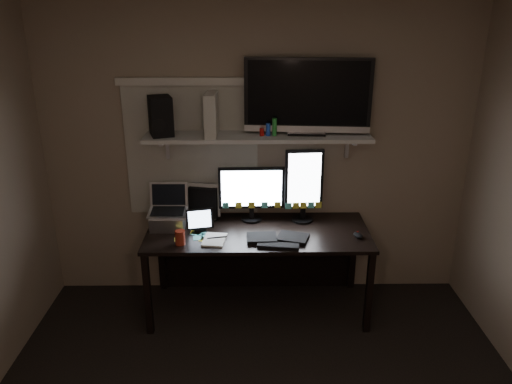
{
  "coord_description": "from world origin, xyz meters",
  "views": [
    {
      "loc": [
        -0.06,
        -2.25,
        2.45
      ],
      "look_at": [
        -0.02,
        1.25,
        1.13
      ],
      "focal_mm": 35.0,
      "sensor_mm": 36.0,
      "label": 1
    }
  ],
  "objects_px": {
    "monitor_portrait": "(304,185)",
    "keyboard": "(277,238)",
    "cup": "(180,237)",
    "tv": "(308,97)",
    "mouse": "(358,235)",
    "game_console": "(211,114)",
    "monitor_landscape": "(252,194)",
    "tablet": "(200,220)",
    "desk": "(258,244)",
    "speaker": "(161,116)",
    "laptop": "(167,208)"
  },
  "relations": [
    {
      "from": "monitor_portrait",
      "to": "tv",
      "type": "height_order",
      "value": "tv"
    },
    {
      "from": "monitor_landscape",
      "to": "cup",
      "type": "distance_m",
      "value": 0.73
    },
    {
      "from": "mouse",
      "to": "game_console",
      "type": "distance_m",
      "value": 1.5
    },
    {
      "from": "desk",
      "to": "monitor_landscape",
      "type": "xyz_separation_m",
      "value": [
        -0.05,
        0.1,
        0.42
      ]
    },
    {
      "from": "monitor_landscape",
      "to": "cup",
      "type": "height_order",
      "value": "monitor_landscape"
    },
    {
      "from": "keyboard",
      "to": "speaker",
      "type": "bearing_deg",
      "value": 166.45
    },
    {
      "from": "monitor_portrait",
      "to": "tv",
      "type": "relative_size",
      "value": 0.64
    },
    {
      "from": "keyboard",
      "to": "monitor_portrait",
      "type": "bearing_deg",
      "value": 65.54
    },
    {
      "from": "cup",
      "to": "speaker",
      "type": "height_order",
      "value": "speaker"
    },
    {
      "from": "tv",
      "to": "desk",
      "type": "bearing_deg",
      "value": -159.83
    },
    {
      "from": "keyboard",
      "to": "game_console",
      "type": "bearing_deg",
      "value": 153.31
    },
    {
      "from": "monitor_portrait",
      "to": "cup",
      "type": "bearing_deg",
      "value": -160.43
    },
    {
      "from": "desk",
      "to": "mouse",
      "type": "xyz_separation_m",
      "value": [
        0.79,
        -0.25,
        0.19
      ]
    },
    {
      "from": "mouse",
      "to": "tablet",
      "type": "xyz_separation_m",
      "value": [
        -1.26,
        0.14,
        0.08
      ]
    },
    {
      "from": "desk",
      "to": "cup",
      "type": "xyz_separation_m",
      "value": [
        -0.6,
        -0.36,
        0.23
      ]
    },
    {
      "from": "cup",
      "to": "tv",
      "type": "bearing_deg",
      "value": 24.99
    },
    {
      "from": "mouse",
      "to": "keyboard",
      "type": "bearing_deg",
      "value": 165.55
    },
    {
      "from": "cup",
      "to": "tv",
      "type": "xyz_separation_m",
      "value": [
        0.99,
        0.46,
        0.99
      ]
    },
    {
      "from": "laptop",
      "to": "tv",
      "type": "bearing_deg",
      "value": 9.11
    },
    {
      "from": "monitor_portrait",
      "to": "game_console",
      "type": "bearing_deg",
      "value": 176.69
    },
    {
      "from": "monitor_landscape",
      "to": "tv",
      "type": "bearing_deg",
      "value": -0.21
    },
    {
      "from": "tv",
      "to": "speaker",
      "type": "relative_size",
      "value": 3.22
    },
    {
      "from": "tablet",
      "to": "game_console",
      "type": "xyz_separation_m",
      "value": [
        0.11,
        0.18,
        0.82
      ]
    },
    {
      "from": "monitor_landscape",
      "to": "speaker",
      "type": "xyz_separation_m",
      "value": [
        -0.71,
        -0.02,
        0.66
      ]
    },
    {
      "from": "tv",
      "to": "speaker",
      "type": "bearing_deg",
      "value": -173.26
    },
    {
      "from": "laptop",
      "to": "tv",
      "type": "distance_m",
      "value": 1.43
    },
    {
      "from": "monitor_landscape",
      "to": "laptop",
      "type": "height_order",
      "value": "monitor_landscape"
    },
    {
      "from": "tv",
      "to": "game_console",
      "type": "relative_size",
      "value": 2.97
    },
    {
      "from": "desk",
      "to": "monitor_landscape",
      "type": "height_order",
      "value": "monitor_landscape"
    },
    {
      "from": "mouse",
      "to": "game_console",
      "type": "height_order",
      "value": "game_console"
    },
    {
      "from": "monitor_landscape",
      "to": "mouse",
      "type": "relative_size",
      "value": 5.49
    },
    {
      "from": "keyboard",
      "to": "tablet",
      "type": "height_order",
      "value": "tablet"
    },
    {
      "from": "cup",
      "to": "tv",
      "type": "height_order",
      "value": "tv"
    },
    {
      "from": "monitor_landscape",
      "to": "keyboard",
      "type": "bearing_deg",
      "value": -64.18
    },
    {
      "from": "monitor_portrait",
      "to": "desk",
      "type": "bearing_deg",
      "value": -172.72
    },
    {
      "from": "keyboard",
      "to": "laptop",
      "type": "xyz_separation_m",
      "value": [
        -0.88,
        0.23,
        0.16
      ]
    },
    {
      "from": "tablet",
      "to": "tv",
      "type": "relative_size",
      "value": 0.22
    },
    {
      "from": "keyboard",
      "to": "tv",
      "type": "height_order",
      "value": "tv"
    },
    {
      "from": "desk",
      "to": "speaker",
      "type": "xyz_separation_m",
      "value": [
        -0.76,
        0.07,
        1.08
      ]
    },
    {
      "from": "monitor_landscape",
      "to": "laptop",
      "type": "distance_m",
      "value": 0.7
    },
    {
      "from": "monitor_portrait",
      "to": "tablet",
      "type": "xyz_separation_m",
      "value": [
        -0.85,
        -0.19,
        -0.22
      ]
    },
    {
      "from": "keyboard",
      "to": "speaker",
      "type": "distance_m",
      "value": 1.32
    },
    {
      "from": "monitor_landscape",
      "to": "game_console",
      "type": "xyz_separation_m",
      "value": [
        -0.31,
        -0.03,
        0.68
      ]
    },
    {
      "from": "desk",
      "to": "laptop",
      "type": "height_order",
      "value": "laptop"
    },
    {
      "from": "monitor_portrait",
      "to": "mouse",
      "type": "xyz_separation_m",
      "value": [
        0.41,
        -0.33,
        -0.3
      ]
    },
    {
      "from": "mouse",
      "to": "desk",
      "type": "bearing_deg",
      "value": 144.55
    },
    {
      "from": "monitor_landscape",
      "to": "speaker",
      "type": "distance_m",
      "value": 0.97
    },
    {
      "from": "keyboard",
      "to": "tablet",
      "type": "relative_size",
      "value": 2.23
    },
    {
      "from": "keyboard",
      "to": "laptop",
      "type": "height_order",
      "value": "laptop"
    },
    {
      "from": "monitor_portrait",
      "to": "keyboard",
      "type": "distance_m",
      "value": 0.53
    }
  ]
}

